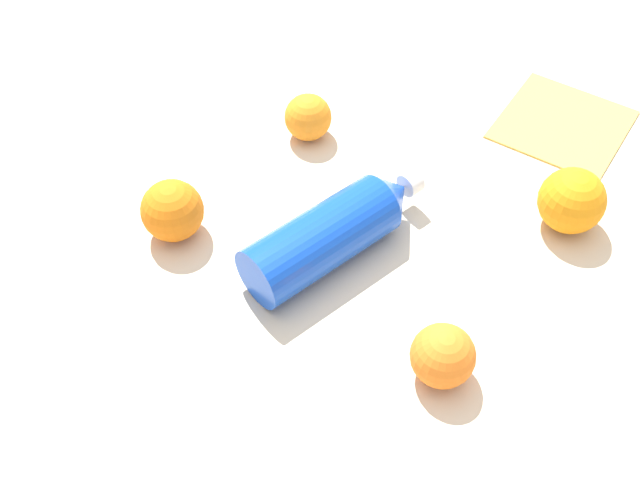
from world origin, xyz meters
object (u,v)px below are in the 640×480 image
Objects in this scene: orange_2 at (572,201)px; folded_napkin at (563,124)px; orange_0 at (443,356)px; water_bottle at (335,231)px; orange_3 at (172,211)px; orange_1 at (308,117)px.

orange_2 is 0.19m from folded_napkin.
folded_napkin is (0.11, 0.15, -0.04)m from orange_2.
orange_2 is at bearing 25.50° from orange_0.
orange_0 is (0.03, -0.20, -0.00)m from water_bottle.
water_bottle is at bearing -34.26° from orange_3.
orange_1 is 0.24m from orange_3.
orange_1 is at bearing 59.38° from water_bottle.
water_bottle is 1.50× the size of folded_napkin.
orange_3 is at bearing 176.07° from folded_napkin.
folded_napkin is (0.36, 0.27, -0.03)m from orange_0.
orange_3 reaches higher than folded_napkin.
water_bottle is at bearing -169.44° from folded_napkin.
orange_2 is at bearing -23.32° from orange_3.
orange_2 reaches higher than folded_napkin.
orange_0 is at bearing -96.80° from water_bottle.
water_bottle is 3.97× the size of orange_1.
orange_0 is at bearing -143.09° from folded_napkin.
orange_2 reaches higher than water_bottle.
orange_3 reaches higher than orange_0.
orange_3 is (-0.19, 0.31, 0.00)m from orange_0.
water_bottle is 0.29m from orange_2.
orange_2 is at bearing -52.13° from orange_1.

